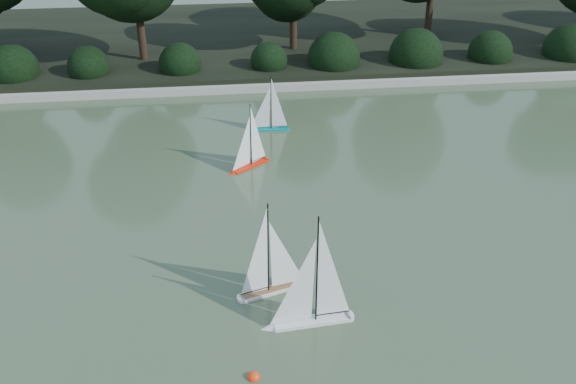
{
  "coord_description": "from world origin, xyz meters",
  "views": [
    {
      "loc": [
        -1.17,
        -5.77,
        5.43
      ],
      "look_at": [
        -0.18,
        2.65,
        0.7
      ],
      "focal_mm": 40.0,
      "sensor_mm": 36.0,
      "label": 1
    }
  ],
  "objects_px": {
    "sailboat_white_a": "(305,307)",
    "sailboat_teal": "(266,121)",
    "sailboat_orange": "(247,158)",
    "sailboat_white_b": "(277,276)",
    "race_buoy": "(254,378)"
  },
  "relations": [
    {
      "from": "sailboat_white_a",
      "to": "sailboat_white_b",
      "type": "bearing_deg",
      "value": 111.45
    },
    {
      "from": "sailboat_white_b",
      "to": "sailboat_orange",
      "type": "relative_size",
      "value": 1.14
    },
    {
      "from": "sailboat_white_a",
      "to": "sailboat_orange",
      "type": "relative_size",
      "value": 1.27
    },
    {
      "from": "sailboat_white_a",
      "to": "sailboat_teal",
      "type": "distance_m",
      "value": 6.16
    },
    {
      "from": "sailboat_white_b",
      "to": "race_buoy",
      "type": "relative_size",
      "value": 9.95
    },
    {
      "from": "sailboat_white_b",
      "to": "race_buoy",
      "type": "distance_m",
      "value": 1.65
    },
    {
      "from": "sailboat_white_b",
      "to": "race_buoy",
      "type": "height_order",
      "value": "sailboat_white_b"
    },
    {
      "from": "sailboat_white_a",
      "to": "sailboat_white_b",
      "type": "xyz_separation_m",
      "value": [
        -0.28,
        0.72,
        -0.03
      ]
    },
    {
      "from": "sailboat_orange",
      "to": "race_buoy",
      "type": "relative_size",
      "value": 8.75
    },
    {
      "from": "race_buoy",
      "to": "sailboat_white_b",
      "type": "bearing_deg",
      "value": 74.73
    },
    {
      "from": "sailboat_orange",
      "to": "sailboat_teal",
      "type": "xyz_separation_m",
      "value": [
        0.51,
        1.71,
        -0.01
      ]
    },
    {
      "from": "race_buoy",
      "to": "sailboat_teal",
      "type": "bearing_deg",
      "value": 83.77
    },
    {
      "from": "sailboat_orange",
      "to": "sailboat_white_b",
      "type": "bearing_deg",
      "value": -87.31
    },
    {
      "from": "sailboat_white_a",
      "to": "sailboat_teal",
      "type": "xyz_separation_m",
      "value": [
        0.05,
        6.16,
        -0.07
      ]
    },
    {
      "from": "sailboat_orange",
      "to": "sailboat_teal",
      "type": "bearing_deg",
      "value": 73.35
    }
  ]
}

